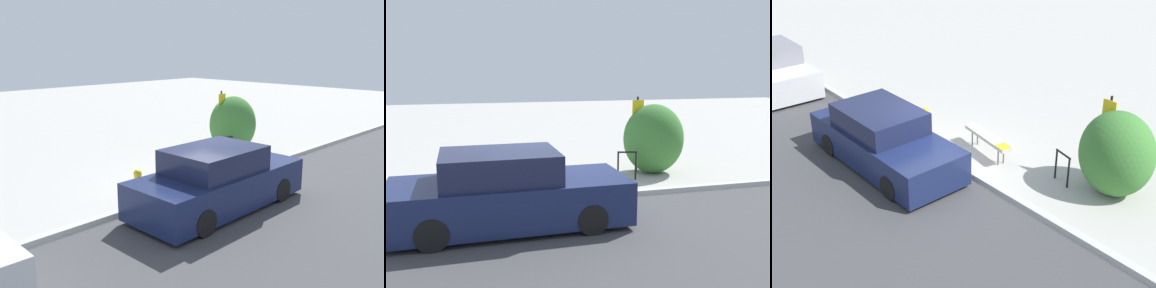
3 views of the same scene
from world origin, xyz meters
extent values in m
plane|color=#ADAAA3|center=(0.00, 0.00, 0.00)|extent=(60.00, 60.00, 0.00)
cube|color=#B7B7B2|center=(0.00, 0.00, 0.07)|extent=(60.00, 0.20, 0.13)
cylinder|color=#515156|center=(-0.22, 1.10, 0.23)|extent=(0.04, 0.04, 0.46)
cylinder|color=#515156|center=(1.04, 0.90, 0.23)|extent=(0.04, 0.04, 0.46)
cylinder|color=#515156|center=(-0.19, 1.27, 0.23)|extent=(0.04, 0.04, 0.46)
cylinder|color=#515156|center=(1.07, 1.07, 0.23)|extent=(0.04, 0.04, 0.46)
cube|color=beige|center=(0.42, 1.08, 0.51)|extent=(1.85, 0.59, 0.10)
cube|color=yellow|center=(1.15, 0.97, 0.56)|extent=(0.40, 0.36, 0.01)
cylinder|color=black|center=(2.46, 1.53, 0.40)|extent=(0.05, 0.05, 0.80)
cylinder|color=black|center=(2.95, 1.42, 0.40)|extent=(0.05, 0.05, 0.80)
cylinder|color=black|center=(2.70, 1.48, 0.80)|extent=(0.55, 0.17, 0.05)
cylinder|color=black|center=(3.32, 2.26, 1.15)|extent=(0.06, 0.06, 2.30)
cube|color=yellow|center=(3.32, 2.22, 1.97)|extent=(0.36, 0.02, 0.46)
cylinder|color=gold|center=(-1.82, 0.67, 0.30)|extent=(0.20, 0.20, 0.60)
sphere|color=gold|center=(-1.82, 0.67, 0.66)|extent=(0.22, 0.22, 0.22)
cylinder|color=gold|center=(-1.96, 0.67, 0.36)|extent=(0.08, 0.07, 0.07)
cylinder|color=gold|center=(-1.68, 0.67, 0.36)|extent=(0.08, 0.07, 0.07)
ellipsoid|color=#3D7A33|center=(3.78, 2.07, 1.04)|extent=(1.83, 1.64, 2.08)
cylinder|color=black|center=(0.56, -0.46, 0.30)|extent=(0.60, 0.18, 0.60)
cylinder|color=black|center=(0.57, -2.16, 0.30)|extent=(0.60, 0.18, 0.60)
cylinder|color=black|center=(-2.34, -0.48, 0.30)|extent=(0.60, 0.18, 0.60)
cylinder|color=black|center=(-2.33, -2.18, 0.30)|extent=(0.60, 0.18, 0.60)
cube|color=#19234C|center=(-0.89, -1.32, 0.54)|extent=(4.69, 1.87, 0.86)
cube|color=#1A203E|center=(-1.07, -1.32, 1.24)|extent=(2.26, 1.67, 0.60)
cylinder|color=black|center=(-6.74, -0.50, 0.30)|extent=(0.60, 0.20, 0.60)
cylinder|color=black|center=(-9.20, -0.44, 0.30)|extent=(0.60, 0.20, 0.60)
cube|color=silver|center=(-7.99, -1.34, 0.54)|extent=(4.02, 1.99, 0.88)
camera|label=1|loc=(-8.40, -7.79, 3.88)|focal=40.00mm
camera|label=2|loc=(-1.71, -9.56, 3.14)|focal=40.00mm
camera|label=3|loc=(9.83, -7.71, 6.94)|focal=50.00mm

